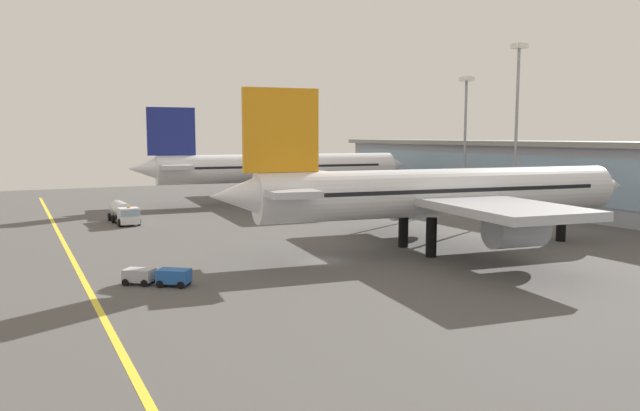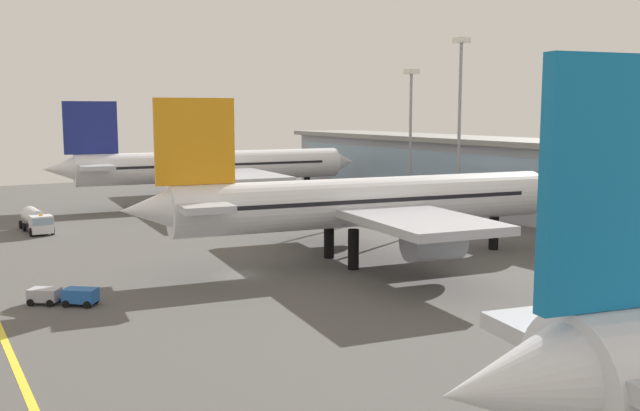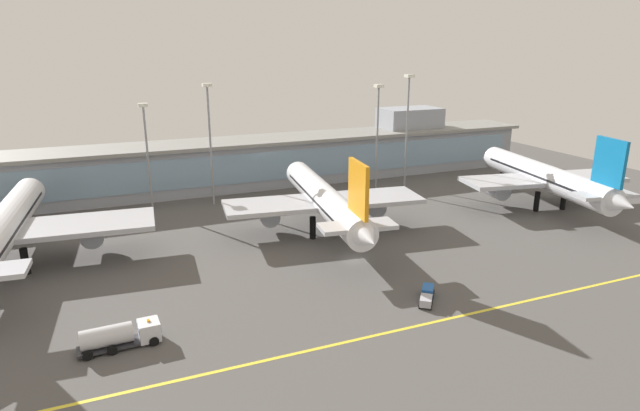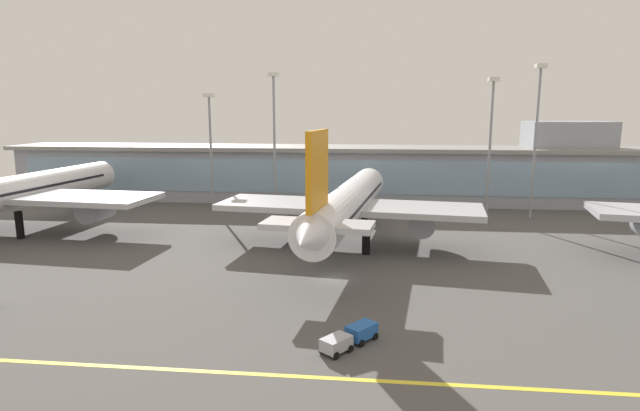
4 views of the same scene
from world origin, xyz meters
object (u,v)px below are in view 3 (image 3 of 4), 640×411
(airliner_near_right, at_px, (325,200))
(fuel_tanker_truck, at_px, (122,335))
(apron_light_mast_west, at_px, (378,122))
(apron_light_mast_far_east, at_px, (146,140))
(apron_light_mast_centre, at_px, (209,128))
(airliner_far_right, at_px, (544,177))
(airliner_near_left, at_px, (2,230))
(apron_light_mast_east, at_px, (408,116))
(baggage_tug_near, at_px, (427,295))

(airliner_near_right, height_order, fuel_tanker_truck, airliner_near_right)
(apron_light_mast_west, bearing_deg, apron_light_mast_far_east, 177.02)
(apron_light_mast_west, distance_m, apron_light_mast_far_east, 51.53)
(apron_light_mast_centre, bearing_deg, airliner_far_right, -23.94)
(apron_light_mast_west, bearing_deg, airliner_far_right, -46.86)
(airliner_near_right, bearing_deg, fuel_tanker_truck, 133.71)
(airliner_near_right, bearing_deg, apron_light_mast_far_east, 53.28)
(airliner_near_left, xyz_separation_m, apron_light_mast_east, (82.58, 19.89, 10.81))
(baggage_tug_near, bearing_deg, apron_light_mast_west, 16.35)
(airliner_far_right, relative_size, apron_light_mast_far_east, 2.23)
(airliner_near_right, relative_size, fuel_tanker_truck, 5.47)
(airliner_near_left, xyz_separation_m, apron_light_mast_far_east, (23.74, 23.51, 8.28))
(apron_light_mast_west, xyz_separation_m, apron_light_mast_far_east, (-51.44, 2.68, -1.37))
(airliner_far_right, relative_size, apron_light_mast_east, 1.85)
(fuel_tanker_truck, distance_m, apron_light_mast_east, 85.56)
(fuel_tanker_truck, height_order, apron_light_mast_east, apron_light_mast_east)
(baggage_tug_near, xyz_separation_m, apron_light_mast_centre, (-17.04, 56.21, 15.73))
(airliner_near_right, height_order, apron_light_mast_east, apron_light_mast_east)
(fuel_tanker_truck, height_order, baggage_tug_near, fuel_tanker_truck)
(baggage_tug_near, distance_m, apron_light_mast_west, 60.80)
(airliner_near_right, height_order, apron_light_mast_centre, apron_light_mast_centre)
(airliner_far_right, xyz_separation_m, apron_light_mast_east, (-17.87, 26.03, 10.67))
(airliner_near_left, bearing_deg, apron_light_mast_centre, -53.98)
(airliner_near_right, bearing_deg, apron_light_mast_centre, 37.84)
(baggage_tug_near, relative_size, apron_light_mast_west, 0.22)
(airliner_near_left, relative_size, fuel_tanker_truck, 5.88)
(airliner_near_left, xyz_separation_m, apron_light_mast_west, (75.18, 20.83, 9.65))
(airliner_near_right, xyz_separation_m, airliner_far_right, (48.91, -2.98, 0.23))
(airliner_near_right, relative_size, baggage_tug_near, 9.36)
(apron_light_mast_east, bearing_deg, baggage_tug_near, -118.44)
(apron_light_mast_centre, xyz_separation_m, apron_light_mast_far_east, (-12.65, 1.20, -2.00))
(fuel_tanker_truck, relative_size, baggage_tug_near, 1.71)
(airliner_far_right, bearing_deg, airliner_near_left, 96.51)
(apron_light_mast_centre, bearing_deg, fuel_tanker_truck, -112.09)
(baggage_tug_near, bearing_deg, apron_light_mast_far_east, 65.37)
(baggage_tug_near, height_order, apron_light_mast_far_east, apron_light_mast_far_east)
(apron_light_mast_centre, distance_m, apron_light_mast_far_east, 12.86)
(baggage_tug_near, bearing_deg, fuel_tanker_truck, 122.64)
(fuel_tanker_truck, distance_m, apron_light_mast_centre, 58.72)
(apron_light_mast_west, bearing_deg, airliner_near_right, -134.58)
(fuel_tanker_truck, bearing_deg, airliner_near_left, 113.80)
(apron_light_mast_far_east, bearing_deg, apron_light_mast_west, -2.98)
(airliner_near_left, relative_size, apron_light_mast_centre, 2.10)
(fuel_tanker_truck, bearing_deg, apron_light_mast_far_east, 78.20)
(apron_light_mast_west, relative_size, apron_light_mast_east, 0.92)
(airliner_near_right, xyz_separation_m, apron_light_mast_west, (23.64, 23.99, 9.74))
(airliner_near_right, relative_size, apron_light_mast_centre, 1.96)
(airliner_near_left, height_order, apron_light_mast_east, apron_light_mast_east)
(airliner_near_left, distance_m, apron_light_mast_far_east, 34.42)
(airliner_far_right, relative_size, apron_light_mast_centre, 1.92)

